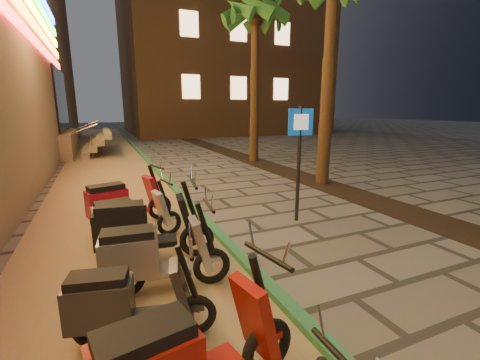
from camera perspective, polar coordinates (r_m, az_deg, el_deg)
name	(u,v)px	position (r m, az deg, el deg)	size (l,w,h in m)	color
parking_strip	(111,182)	(11.37, -21.97, -0.31)	(3.40, 60.00, 0.01)	#8C7251
green_curb	(163,176)	(11.52, -13.54, 0.65)	(0.18, 60.00, 0.10)	#266640
planting_strip	(369,200)	(9.17, 21.98, -3.24)	(1.20, 40.00, 0.02)	black
apartment_block	(216,5)	(36.59, -4.28, 28.66)	(18.00, 16.06, 25.00)	brown
palm_d	(255,21)	(15.03, 2.69, 26.37)	(2.97, 3.02, 7.16)	#472D19
pedestrian_sign	(299,148)	(6.74, 10.52, 5.70)	(0.54, 0.11, 2.44)	black
scooter_7	(124,304)	(3.64, -19.93, -20.02)	(1.48, 0.68, 1.04)	black
scooter_8	(151,257)	(4.37, -15.62, -13.03)	(1.68, 0.63, 1.18)	black
scooter_9	(141,229)	(5.22, -17.25, -8.34)	(1.82, 0.73, 1.28)	black
scooter_10	(129,219)	(5.98, -19.18, -6.55)	(1.56, 0.69, 1.10)	black
scooter_11	(121,203)	(6.85, -20.41, -3.78)	(1.72, 0.88, 1.22)	black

